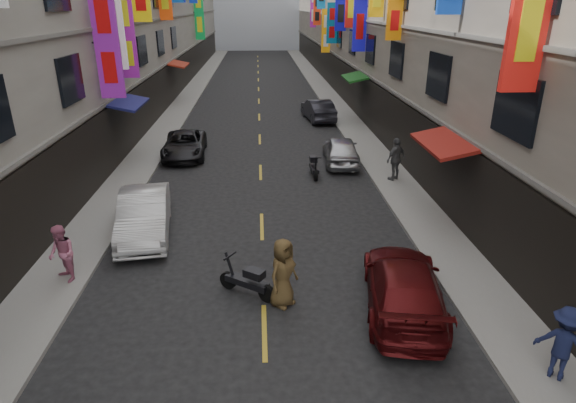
{
  "coord_description": "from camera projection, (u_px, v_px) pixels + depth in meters",
  "views": [
    {
      "loc": [
        -0.01,
        2.36,
        7.4
      ],
      "look_at": [
        0.5,
        10.78,
        3.92
      ],
      "focal_mm": 30.0,
      "sensor_mm": 36.0,
      "label": 1
    }
  ],
  "objects": [
    {
      "name": "pedestrian_crossing",
      "position": [
        283.0,
        273.0,
        12.43
      ],
      "size": [
        1.1,
        1.11,
        1.9
      ],
      "primitive_type": "imported",
      "rotation": [
        0.0,
        0.0,
        0.82
      ],
      "color": "#4E3B1F",
      "rests_on": "ground"
    },
    {
      "name": "scooter_far_right",
      "position": [
        314.0,
        167.0,
        22.14
      ],
      "size": [
        0.5,
        1.8,
        1.14
      ],
      "rotation": [
        0.0,
        0.0,
        3.17
      ],
      "color": "black",
      "rests_on": "ground"
    },
    {
      "name": "car_left_mid",
      "position": [
        144.0,
        214.0,
        16.37
      ],
      "size": [
        2.2,
        4.73,
        1.5
      ],
      "primitive_type": "imported",
      "rotation": [
        0.0,
        0.0,
        0.14
      ],
      "color": "silver",
      "rests_on": "ground"
    },
    {
      "name": "car_right_far",
      "position": [
        318.0,
        110.0,
        32.67
      ],
      "size": [
        2.08,
        4.53,
        1.44
      ],
      "primitive_type": "imported",
      "rotation": [
        0.0,
        0.0,
        3.27
      ],
      "color": "#27262E",
      "rests_on": "ground"
    },
    {
      "name": "street_awnings",
      "position": [
        233.0,
        101.0,
        23.42
      ],
      "size": [
        13.99,
        35.2,
        0.41
      ],
      "color": "#164F15",
      "rests_on": "ground"
    },
    {
      "name": "lane_markings",
      "position": [
        259.0,
        108.0,
        36.63
      ],
      "size": [
        0.12,
        80.2,
        0.01
      ],
      "color": "gold",
      "rests_on": "ground"
    },
    {
      "name": "sidewalk_right",
      "position": [
        331.0,
        100.0,
        39.71
      ],
      "size": [
        2.0,
        90.0,
        0.12
      ],
      "primitive_type": "cube",
      "color": "slate",
      "rests_on": "ground"
    },
    {
      "name": "car_right_near",
      "position": [
        404.0,
        286.0,
        12.37
      ],
      "size": [
        2.68,
        4.93,
        1.36
      ],
      "primitive_type": "imported",
      "rotation": [
        0.0,
        0.0,
        2.97
      ],
      "color": "#4F0D0F",
      "rests_on": "ground"
    },
    {
      "name": "car_left_far",
      "position": [
        185.0,
        145.0,
        24.94
      ],
      "size": [
        2.31,
        4.63,
        1.26
      ],
      "primitive_type": "imported",
      "rotation": [
        0.0,
        0.0,
        0.05
      ],
      "color": "black",
      "rests_on": "ground"
    },
    {
      "name": "pedestrian_rfar",
      "position": [
        396.0,
        159.0,
        21.14
      ],
      "size": [
        1.28,
        1.16,
        1.91
      ],
      "primitive_type": "imported",
      "rotation": [
        0.0,
        0.0,
        3.75
      ],
      "color": "#504F52",
      "rests_on": "sidewalk_right"
    },
    {
      "name": "pedestrian_rnear",
      "position": [
        564.0,
        343.0,
        9.84
      ],
      "size": [
        1.18,
        1.15,
        1.68
      ],
      "primitive_type": "imported",
      "rotation": [
        0.0,
        0.0,
        2.4
      ],
      "color": "#151A3A",
      "rests_on": "sidewalk_right"
    },
    {
      "name": "car_right_mid",
      "position": [
        341.0,
        150.0,
        23.77
      ],
      "size": [
        1.92,
        4.17,
        1.38
      ],
      "primitive_type": "imported",
      "rotation": [
        0.0,
        0.0,
        3.07
      ],
      "color": "#B3B4B8",
      "rests_on": "ground"
    },
    {
      "name": "scooter_crossing",
      "position": [
        248.0,
        281.0,
        13.02
      ],
      "size": [
        1.55,
        1.12,
        1.14
      ],
      "rotation": [
        0.0,
        0.0,
        0.97
      ],
      "color": "black",
      "rests_on": "ground"
    },
    {
      "name": "pedestrian_lfar",
      "position": [
        62.0,
        254.0,
        13.36
      ],
      "size": [
        0.96,
        0.98,
        1.68
      ],
      "primitive_type": "imported",
      "rotation": [
        0.0,
        0.0,
        -0.85
      ],
      "color": "#C16685",
      "rests_on": "sidewalk_left"
    },
    {
      "name": "sidewalk_left",
      "position": [
        185.0,
        101.0,
        39.04
      ],
      "size": [
        2.0,
        90.0,
        0.12
      ],
      "primitive_type": "cube",
      "color": "slate",
      "rests_on": "ground"
    }
  ]
}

